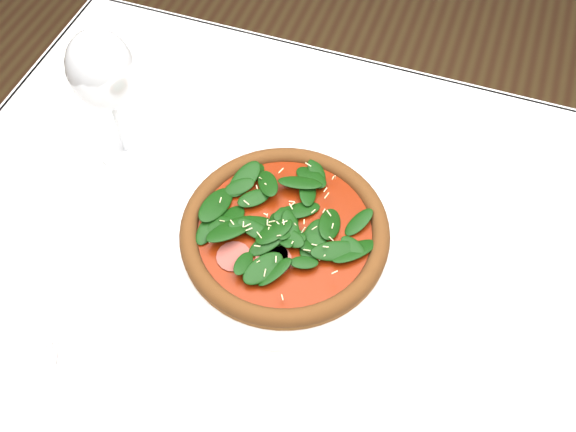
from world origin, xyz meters
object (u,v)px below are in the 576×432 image
(plate, at_px, (285,237))
(wine_glass, at_px, (103,74))
(pizza, at_px, (285,229))
(napkin, at_px, (46,410))

(plate, bearing_deg, wine_glass, 166.01)
(pizza, relative_size, wine_glass, 1.55)
(napkin, bearing_deg, pizza, 60.27)
(napkin, bearing_deg, wine_glass, 104.33)
(plate, height_order, napkin, plate)
(wine_glass, xyz_separation_m, napkin, (0.10, -0.40, -0.16))
(pizza, height_order, wine_glass, wine_glass)
(plate, distance_m, napkin, 0.38)
(pizza, bearing_deg, napkin, -119.73)
(wine_glass, bearing_deg, pizza, -13.99)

